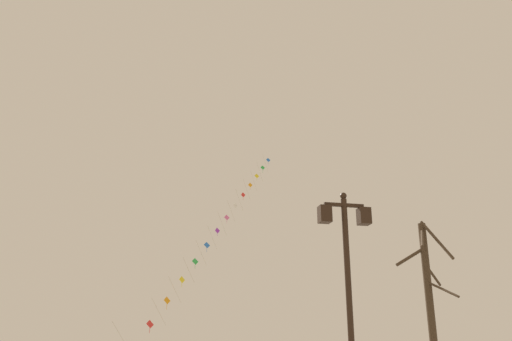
# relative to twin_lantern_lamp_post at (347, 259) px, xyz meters

# --- Properties ---
(twin_lantern_lamp_post) EXTENTS (1.26, 0.28, 5.10)m
(twin_lantern_lamp_post) POSITION_rel_twin_lantern_lamp_post_xyz_m (0.00, 0.00, 0.00)
(twin_lantern_lamp_post) COLOR black
(twin_lantern_lamp_post) RESTS_ON ground_plane
(kite_train) EXTENTS (11.42, 18.77, 17.45)m
(kite_train) POSITION_rel_twin_lantern_lamp_post_xyz_m (0.13, 22.04, 5.60)
(kite_train) COLOR brown
(kite_train) RESTS_ON ground_plane
(bare_tree) EXTENTS (1.59, 1.74, 4.82)m
(bare_tree) POSITION_rel_twin_lantern_lamp_post_xyz_m (2.69, 1.23, -0.92)
(bare_tree) COLOR #423323
(bare_tree) RESTS_ON ground_plane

